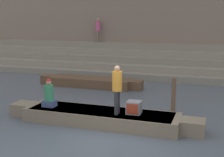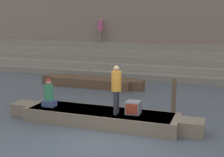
# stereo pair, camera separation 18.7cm
# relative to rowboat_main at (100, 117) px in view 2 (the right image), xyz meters

# --- Properties ---
(ground_plane) EXTENTS (120.00, 120.00, 0.00)m
(ground_plane) POSITION_rel_rowboat_main_xyz_m (0.80, -1.12, -0.25)
(ground_plane) COLOR #4C5660
(ghat_steps) EXTENTS (36.00, 3.48, 1.94)m
(ghat_steps) POSITION_rel_rowboat_main_xyz_m (0.80, 9.83, 0.46)
(ghat_steps) COLOR gray
(ghat_steps) RESTS_ON ground
(back_wall) EXTENTS (34.20, 1.28, 7.70)m
(back_wall) POSITION_rel_rowboat_main_xyz_m (0.80, 11.70, 3.58)
(back_wall) COLOR #7F6B5B
(back_wall) RESTS_ON ground
(rowboat_main) EXTENTS (6.90, 1.48, 0.46)m
(rowboat_main) POSITION_rel_rowboat_main_xyz_m (0.00, 0.00, 0.00)
(rowboat_main) COLOR #756651
(rowboat_main) RESTS_ON ground
(person_standing) EXTENTS (0.32, 0.32, 1.61)m
(person_standing) POSITION_rel_rowboat_main_xyz_m (0.64, -0.16, 1.15)
(person_standing) COLOR #28282D
(person_standing) RESTS_ON rowboat_main
(person_rowing) EXTENTS (0.45, 0.35, 1.01)m
(person_rowing) POSITION_rel_rowboat_main_xyz_m (-1.92, -0.11, 0.62)
(person_rowing) COLOR #3D4C75
(person_rowing) RESTS_ON rowboat_main
(tv_set) EXTENTS (0.47, 0.45, 0.42)m
(tv_set) POSITION_rel_rowboat_main_xyz_m (1.16, 0.04, 0.43)
(tv_set) COLOR slate
(tv_set) RESTS_ON rowboat_main
(moored_boat_shore) EXTENTS (5.67, 1.23, 0.46)m
(moored_boat_shore) POSITION_rel_rowboat_main_xyz_m (-2.66, 5.40, -0.00)
(moored_boat_shore) COLOR brown
(moored_boat_shore) RESTS_ON ground
(mooring_post) EXTENTS (0.17, 0.17, 1.32)m
(mooring_post) POSITION_rel_rowboat_main_xyz_m (2.17, 2.15, 0.42)
(mooring_post) COLOR brown
(mooring_post) RESTS_ON ground
(person_on_steps) EXTENTS (0.31, 0.31, 1.62)m
(person_on_steps) POSITION_rel_rowboat_main_xyz_m (-4.28, 10.76, 2.63)
(person_on_steps) COLOR #756656
(person_on_steps) RESTS_ON ghat_steps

